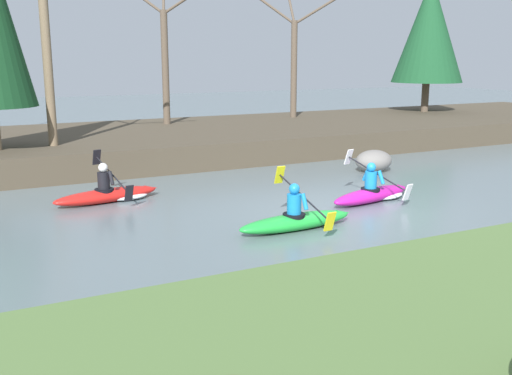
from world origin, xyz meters
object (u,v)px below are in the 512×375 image
Objects in this scene: kayaker_lead at (374,193)px; kayaker_trailing at (111,194)px; boulder_midstream at (374,161)px; kayaker_middle at (297,219)px.

kayaker_lead is 6.65m from kayaker_trailing.
kayaker_trailing is 8.39m from boulder_midstream.
kayaker_lead is at bearing 20.60° from kayaker_middle.
kayaker_middle is at bearing -140.93° from boulder_midstream.
kayaker_trailing reaches higher than boulder_midstream.
kayaker_trailing is at bearing 140.77° from kayaker_lead.
kayaker_trailing is (-2.90, 4.26, -0.02)m from kayaker_middle.
kayaker_middle is (-3.06, -1.30, 0.02)m from kayaker_lead.
kayaker_middle is 7.07m from boulder_midstream.
kayaker_trailing is at bearing 121.79° from kayaker_middle.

